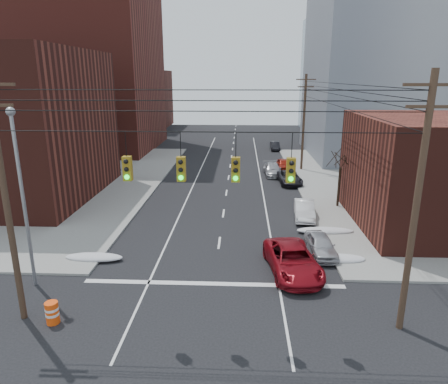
# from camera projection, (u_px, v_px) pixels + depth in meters

# --- Properties ---
(ground) EXTENTS (160.00, 160.00, 0.00)m
(ground) POSITION_uv_depth(u_px,v_px,m) (201.00, 369.00, 15.15)
(ground) COLOR black
(ground) RESTS_ON ground
(building_brick_tall) EXTENTS (24.00, 20.00, 30.00)m
(building_brick_tall) POSITION_uv_depth(u_px,v_px,m) (69.00, 46.00, 58.09)
(building_brick_tall) COLOR maroon
(building_brick_tall) RESTS_ON ground
(building_brick_far) EXTENTS (22.00, 18.00, 12.00)m
(building_brick_far) POSITION_uv_depth(u_px,v_px,m) (115.00, 99.00, 85.63)
(building_brick_far) COLOR #491C15
(building_brick_far) RESTS_ON ground
(building_office) EXTENTS (22.00, 20.00, 25.00)m
(building_office) POSITION_uv_depth(u_px,v_px,m) (398.00, 63.00, 52.94)
(building_office) COLOR gray
(building_office) RESTS_ON ground
(building_glass) EXTENTS (20.00, 18.00, 22.00)m
(building_glass) POSITION_uv_depth(u_px,v_px,m) (358.00, 75.00, 78.21)
(building_glass) COLOR gray
(building_glass) RESTS_ON ground
(utility_pole_left) EXTENTS (2.20, 0.28, 11.00)m
(utility_pole_left) POSITION_uv_depth(u_px,v_px,m) (5.00, 198.00, 16.79)
(utility_pole_left) COLOR #473323
(utility_pole_left) RESTS_ON ground
(utility_pole_right) EXTENTS (2.20, 0.28, 11.00)m
(utility_pole_right) POSITION_uv_depth(u_px,v_px,m) (417.00, 203.00, 16.05)
(utility_pole_right) COLOR #473323
(utility_pole_right) RESTS_ON ground
(utility_pole_far) EXTENTS (2.20, 0.28, 11.00)m
(utility_pole_far) POSITION_uv_depth(u_px,v_px,m) (304.00, 121.00, 45.80)
(utility_pole_far) COLOR #473323
(utility_pole_far) RESTS_ON ground
(traffic_signals) EXTENTS (17.00, 0.42, 2.02)m
(traffic_signals) POSITION_uv_depth(u_px,v_px,m) (208.00, 168.00, 16.00)
(traffic_signals) COLOR black
(traffic_signals) RESTS_ON ground
(street_light) EXTENTS (0.44, 0.44, 9.32)m
(street_light) POSITION_uv_depth(u_px,v_px,m) (21.00, 184.00, 19.78)
(street_light) COLOR gray
(street_light) RESTS_ON ground
(bare_tree) EXTENTS (2.09, 2.20, 4.93)m
(bare_tree) POSITION_uv_depth(u_px,v_px,m) (339.00, 181.00, 33.28)
(bare_tree) COLOR black
(bare_tree) RESTS_ON ground
(snow_nw) EXTENTS (3.50, 1.08, 0.42)m
(snow_nw) POSITION_uv_depth(u_px,v_px,m) (94.00, 257.00, 24.05)
(snow_nw) COLOR silver
(snow_nw) RESTS_ON ground
(snow_ne) EXTENTS (3.00, 1.08, 0.42)m
(snow_ne) POSITION_uv_depth(u_px,v_px,m) (340.00, 259.00, 23.88)
(snow_ne) COLOR silver
(snow_ne) RESTS_ON ground
(snow_east_far) EXTENTS (4.00, 1.08, 0.42)m
(snow_east_far) POSITION_uv_depth(u_px,v_px,m) (325.00, 231.00, 28.20)
(snow_east_far) COLOR silver
(snow_east_far) RESTS_ON ground
(red_pickup) EXTENTS (3.26, 5.80, 1.53)m
(red_pickup) POSITION_uv_depth(u_px,v_px,m) (293.00, 260.00, 22.42)
(red_pickup) COLOR maroon
(red_pickup) RESTS_ON ground
(parked_car_a) EXTENTS (1.80, 3.89, 1.29)m
(parked_car_a) POSITION_uv_depth(u_px,v_px,m) (321.00, 245.00, 24.74)
(parked_car_a) COLOR #B5B4B9
(parked_car_a) RESTS_ON ground
(parked_car_b) EXTENTS (1.80, 4.26, 1.37)m
(parked_car_b) POSITION_uv_depth(u_px,v_px,m) (304.00, 210.00, 31.13)
(parked_car_b) COLOR white
(parked_car_b) RESTS_ON ground
(parked_car_c) EXTENTS (2.46, 4.76, 1.28)m
(parked_car_c) POSITION_uv_depth(u_px,v_px,m) (290.00, 178.00, 41.25)
(parked_car_c) COLOR black
(parked_car_c) RESTS_ON ground
(parked_car_d) EXTENTS (2.12, 4.63, 1.31)m
(parked_car_d) POSITION_uv_depth(u_px,v_px,m) (273.00, 170.00, 44.78)
(parked_car_d) COLOR #9F9EA3
(parked_car_d) RESTS_ON ground
(parked_car_e) EXTENTS (1.69, 3.80, 1.27)m
(parked_car_e) POSITION_uv_depth(u_px,v_px,m) (283.00, 164.00, 47.50)
(parked_car_e) COLOR maroon
(parked_car_e) RESTS_ON ground
(parked_car_f) EXTENTS (1.35, 3.78, 1.24)m
(parked_car_f) POSITION_uv_depth(u_px,v_px,m) (275.00, 146.00, 60.38)
(parked_car_f) COLOR black
(parked_car_f) RESTS_ON ground
(lot_car_a) EXTENTS (3.89, 1.38, 1.28)m
(lot_car_a) POSITION_uv_depth(u_px,v_px,m) (37.00, 199.00, 33.42)
(lot_car_a) COLOR white
(lot_car_a) RESTS_ON sidewalk_nw
(lot_car_b) EXTENTS (4.93, 3.16, 1.26)m
(lot_car_b) POSITION_uv_depth(u_px,v_px,m) (101.00, 169.00, 44.60)
(lot_car_b) COLOR #AEAEB3
(lot_car_b) RESTS_ON sidewalk_nw
(lot_car_c) EXTENTS (5.76, 3.34, 1.57)m
(lot_car_c) POSITION_uv_depth(u_px,v_px,m) (47.00, 185.00, 37.30)
(lot_car_c) COLOR black
(lot_car_c) RESTS_ON sidewalk_nw
(lot_car_d) EXTENTS (3.78, 2.07, 1.22)m
(lot_car_d) POSITION_uv_depth(u_px,v_px,m) (84.00, 169.00, 44.76)
(lot_car_d) COLOR #ABABB0
(lot_car_d) RESTS_ON sidewalk_nw
(construction_barrel) EXTENTS (0.78, 0.78, 1.04)m
(construction_barrel) POSITION_uv_depth(u_px,v_px,m) (52.00, 312.00, 17.85)
(construction_barrel) COLOR #FF4B0D
(construction_barrel) RESTS_ON ground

